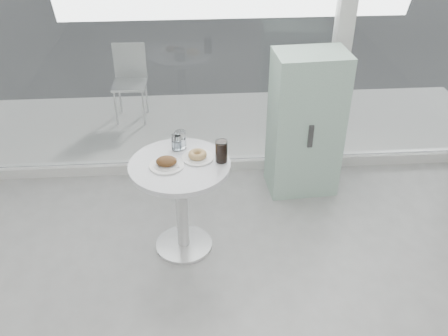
{
  "coord_description": "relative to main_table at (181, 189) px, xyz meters",
  "views": [
    {
      "loc": [
        -0.39,
        -1.05,
        2.66
      ],
      "look_at": [
        -0.2,
        1.7,
        0.85
      ],
      "focal_mm": 40.0,
      "sensor_mm": 36.0,
      "label": 1
    }
  ],
  "objects": [
    {
      "name": "mint_cabinet",
      "position": [
        1.06,
        0.75,
        0.09
      ],
      "size": [
        0.62,
        0.43,
        1.28
      ],
      "rotation": [
        0.0,
        0.0,
        0.07
      ],
      "color": "#83A895",
      "rests_on": "ground"
    },
    {
      "name": "plate_fritter",
      "position": [
        -0.08,
        -0.02,
        0.25
      ],
      "size": [
        0.24,
        0.24,
        0.07
      ],
      "color": "white",
      "rests_on": "main_table"
    },
    {
      "name": "patio_chair",
      "position": [
        -0.56,
        2.18,
        -0.04
      ],
      "size": [
        0.37,
        0.37,
        0.82
      ],
      "rotation": [
        0.0,
        0.0,
        -0.04
      ],
      "color": "silver",
      "rests_on": "patio_deck"
    },
    {
      "name": "water_tumbler_b",
      "position": [
        0.01,
        0.22,
        0.28
      ],
      "size": [
        0.08,
        0.08,
        0.13
      ],
      "color": "white",
      "rests_on": "main_table"
    },
    {
      "name": "cola_glass",
      "position": [
        0.3,
        0.01,
        0.3
      ],
      "size": [
        0.09,
        0.09,
        0.16
      ],
      "color": "white",
      "rests_on": "main_table"
    },
    {
      "name": "water_tumbler_a",
      "position": [
        -0.02,
        0.2,
        0.27
      ],
      "size": [
        0.07,
        0.07,
        0.12
      ],
      "color": "white",
      "rests_on": "main_table"
    },
    {
      "name": "main_table",
      "position": [
        0.0,
        0.0,
        0.0
      ],
      "size": [
        0.72,
        0.72,
        0.77
      ],
      "color": "silver",
      "rests_on": "ground"
    },
    {
      "name": "patio_deck",
      "position": [
        0.5,
        1.9,
        -0.53
      ],
      "size": [
        5.6,
        1.6,
        0.05
      ],
      "primitive_type": "cube",
      "color": "beige",
      "rests_on": "ground"
    },
    {
      "name": "plate_donut",
      "position": [
        0.13,
        0.06,
        0.24
      ],
      "size": [
        0.23,
        0.23,
        0.05
      ],
      "color": "white",
      "rests_on": "main_table"
    }
  ]
}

